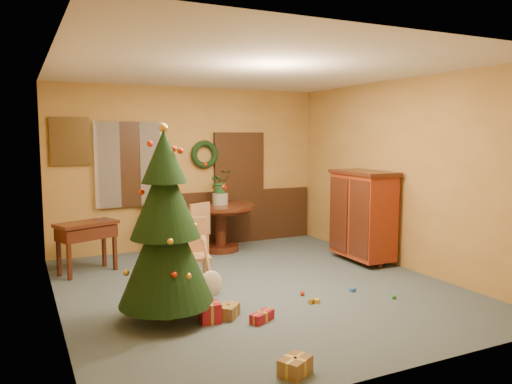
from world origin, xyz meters
TOP-DOWN VIEW (x-y plane):
  - room_envelope at (0.21, 2.70)m, footprint 5.50×5.50m
  - dining_table at (0.36, 2.19)m, footprint 1.21×1.21m
  - urn at (0.36, 2.19)m, footprint 0.28×0.28m
  - centerpiece_plant at (0.36, 2.19)m, footprint 0.36×0.32m
  - chair_near at (-0.77, 0.34)m, footprint 0.48×0.48m
  - chair_far at (-0.26, 1.74)m, footprint 0.54×0.54m
  - guitar at (-0.69, -0.09)m, footprint 0.41×0.54m
  - plant_stand at (-0.79, 2.26)m, footprint 0.28×0.28m
  - stand_plant at (-0.79, 2.26)m, footprint 0.21×0.17m
  - christmas_tree at (-1.42, -0.67)m, footprint 1.05×1.05m
  - writing_desk at (-1.96, 1.70)m, footprint 0.97×0.73m
  - sideboard at (2.15, 0.48)m, footprint 0.64×1.17m
  - gift_a at (-0.79, -2.40)m, footprint 0.34×0.31m
  - gift_b at (-1.02, -0.94)m, footprint 0.24×0.24m
  - gift_c at (-0.78, -0.90)m, footprint 0.32×0.33m
  - gift_d at (-0.49, -1.18)m, footprint 0.33×0.26m
  - toy_a at (1.05, -0.76)m, footprint 0.09×0.07m
  - toy_b at (1.34, -1.21)m, footprint 0.06×0.06m
  - toy_c at (0.38, -0.93)m, footprint 0.09×0.09m
  - toy_d at (0.37, -0.61)m, footprint 0.06×0.06m
  - toy_e at (0.31, -0.92)m, footprint 0.09×0.08m

SIDE VIEW (x-z plane):
  - toy_a at x=1.05m, z-range 0.00..0.05m
  - toy_c at x=0.38m, z-range 0.00..0.05m
  - toy_e at x=0.31m, z-range 0.00..0.05m
  - toy_b at x=1.34m, z-range 0.00..0.06m
  - toy_d at x=0.37m, z-range 0.00..0.06m
  - gift_d at x=-0.49m, z-range 0.00..0.11m
  - gift_c at x=-0.78m, z-range 0.00..0.15m
  - gift_a at x=-0.79m, z-range 0.00..0.15m
  - gift_b at x=-1.02m, z-range 0.00..0.22m
  - guitar at x=-0.69m, z-range 0.01..0.73m
  - plant_stand at x=-0.79m, z-range 0.09..0.82m
  - chair_near at x=-0.77m, z-range 0.03..0.98m
  - chair_far at x=-0.26m, z-range 0.03..0.99m
  - dining_table at x=0.36m, z-range 0.17..1.00m
  - writing_desk at x=-1.96m, z-range 0.20..0.97m
  - sideboard at x=2.15m, z-range 0.05..1.53m
  - stand_plant at x=-0.79m, z-range 0.73..1.11m
  - urn at x=0.36m, z-range 0.83..1.03m
  - christmas_tree at x=-1.42m, z-range -0.06..2.12m
  - room_envelope at x=0.21m, z-range -1.63..3.87m
  - centerpiece_plant at x=0.36m, z-range 1.03..1.44m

